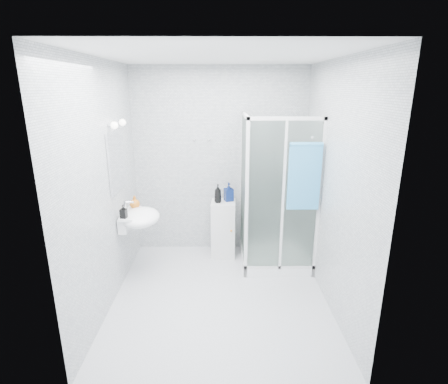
{
  "coord_description": "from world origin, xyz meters",
  "views": [
    {
      "loc": [
        0.02,
        -3.52,
        2.32
      ],
      "look_at": [
        0.05,
        0.35,
        1.15
      ],
      "focal_mm": 28.0,
      "sensor_mm": 36.0,
      "label": 1
    }
  ],
  "objects_px": {
    "storage_cabinet": "(223,229)",
    "hand_towel": "(304,175)",
    "shampoo_bottle_a": "(218,193)",
    "wall_basin": "(139,218)",
    "shampoo_bottle_b": "(229,192)",
    "soap_dispenser_orange": "(135,202)",
    "soap_dispenser_black": "(123,211)",
    "shower_enclosure": "(270,233)"
  },
  "relations": [
    {
      "from": "storage_cabinet",
      "to": "hand_towel",
      "type": "height_order",
      "value": "hand_towel"
    },
    {
      "from": "hand_towel",
      "to": "shampoo_bottle_a",
      "type": "height_order",
      "value": "hand_towel"
    },
    {
      "from": "wall_basin",
      "to": "shampoo_bottle_a",
      "type": "xyz_separation_m",
      "value": [
        0.96,
        0.57,
        0.13
      ]
    },
    {
      "from": "storage_cabinet",
      "to": "shampoo_bottle_b",
      "type": "height_order",
      "value": "shampoo_bottle_b"
    },
    {
      "from": "storage_cabinet",
      "to": "shampoo_bottle_a",
      "type": "height_order",
      "value": "shampoo_bottle_a"
    },
    {
      "from": "storage_cabinet",
      "to": "soap_dispenser_orange",
      "type": "height_order",
      "value": "soap_dispenser_orange"
    },
    {
      "from": "soap_dispenser_orange",
      "to": "soap_dispenser_black",
      "type": "distance_m",
      "value": 0.34
    },
    {
      "from": "shampoo_bottle_b",
      "to": "soap_dispenser_black",
      "type": "xyz_separation_m",
      "value": [
        -1.23,
        -0.82,
        0.01
      ]
    },
    {
      "from": "shower_enclosure",
      "to": "soap_dispenser_black",
      "type": "xyz_separation_m",
      "value": [
        -1.78,
        -0.49,
        0.49
      ]
    },
    {
      "from": "storage_cabinet",
      "to": "hand_towel",
      "type": "distance_m",
      "value": 1.49
    },
    {
      "from": "shower_enclosure",
      "to": "storage_cabinet",
      "type": "bearing_deg",
      "value": 155.93
    },
    {
      "from": "storage_cabinet",
      "to": "soap_dispenser_black",
      "type": "bearing_deg",
      "value": -143.88
    },
    {
      "from": "wall_basin",
      "to": "shampoo_bottle_b",
      "type": "relative_size",
      "value": 2.19
    },
    {
      "from": "soap_dispenser_orange",
      "to": "shampoo_bottle_b",
      "type": "bearing_deg",
      "value": 22.15
    },
    {
      "from": "storage_cabinet",
      "to": "soap_dispenser_black",
      "type": "relative_size",
      "value": 5.06
    },
    {
      "from": "storage_cabinet",
      "to": "soap_dispenser_orange",
      "type": "relative_size",
      "value": 4.99
    },
    {
      "from": "shower_enclosure",
      "to": "shampoo_bottle_a",
      "type": "distance_m",
      "value": 0.88
    },
    {
      "from": "shampoo_bottle_b",
      "to": "soap_dispenser_orange",
      "type": "relative_size",
      "value": 1.59
    },
    {
      "from": "shower_enclosure",
      "to": "hand_towel",
      "type": "distance_m",
      "value": 1.03
    },
    {
      "from": "shampoo_bottle_b",
      "to": "hand_towel",
      "type": "bearing_deg",
      "value": -40.46
    },
    {
      "from": "wall_basin",
      "to": "shampoo_bottle_b",
      "type": "xyz_separation_m",
      "value": [
        1.11,
        0.64,
        0.13
      ]
    },
    {
      "from": "shampoo_bottle_b",
      "to": "soap_dispenser_black",
      "type": "bearing_deg",
      "value": -146.41
    },
    {
      "from": "shampoo_bottle_b",
      "to": "soap_dispenser_black",
      "type": "height_order",
      "value": "shampoo_bottle_b"
    },
    {
      "from": "storage_cabinet",
      "to": "hand_towel",
      "type": "xyz_separation_m",
      "value": [
        0.93,
        -0.68,
        0.95
      ]
    },
    {
      "from": "hand_towel",
      "to": "soap_dispenser_black",
      "type": "height_order",
      "value": "hand_towel"
    },
    {
      "from": "soap_dispenser_black",
      "to": "wall_basin",
      "type": "bearing_deg",
      "value": 54.8
    },
    {
      "from": "shower_enclosure",
      "to": "shampoo_bottle_a",
      "type": "bearing_deg",
      "value": 160.24
    },
    {
      "from": "shower_enclosure",
      "to": "soap_dispenser_black",
      "type": "height_order",
      "value": "shower_enclosure"
    },
    {
      "from": "shower_enclosure",
      "to": "hand_towel",
      "type": "height_order",
      "value": "shower_enclosure"
    },
    {
      "from": "shower_enclosure",
      "to": "shampoo_bottle_b",
      "type": "xyz_separation_m",
      "value": [
        -0.55,
        0.33,
        0.48
      ]
    },
    {
      "from": "storage_cabinet",
      "to": "soap_dispenser_black",
      "type": "xyz_separation_m",
      "value": [
        -1.16,
        -0.77,
        0.54
      ]
    },
    {
      "from": "soap_dispenser_black",
      "to": "storage_cabinet",
      "type": "bearing_deg",
      "value": 33.64
    },
    {
      "from": "storage_cabinet",
      "to": "soap_dispenser_black",
      "type": "distance_m",
      "value": 1.49
    },
    {
      "from": "hand_towel",
      "to": "soap_dispenser_orange",
      "type": "distance_m",
      "value": 2.09
    },
    {
      "from": "shampoo_bottle_a",
      "to": "soap_dispenser_orange",
      "type": "bearing_deg",
      "value": -158.56
    },
    {
      "from": "wall_basin",
      "to": "shampoo_bottle_b",
      "type": "bearing_deg",
      "value": 30.11
    },
    {
      "from": "hand_towel",
      "to": "storage_cabinet",
      "type": "bearing_deg",
      "value": 143.79
    },
    {
      "from": "storage_cabinet",
      "to": "soap_dispenser_orange",
      "type": "distance_m",
      "value": 1.31
    },
    {
      "from": "shampoo_bottle_b",
      "to": "soap_dispenser_orange",
      "type": "xyz_separation_m",
      "value": [
        -1.18,
        -0.48,
        0.01
      ]
    },
    {
      "from": "wall_basin",
      "to": "hand_towel",
      "type": "distance_m",
      "value": 2.04
    },
    {
      "from": "hand_towel",
      "to": "shampoo_bottle_a",
      "type": "relative_size",
      "value": 3.09
    },
    {
      "from": "shampoo_bottle_a",
      "to": "shower_enclosure",
      "type": "bearing_deg",
      "value": -19.76
    }
  ]
}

